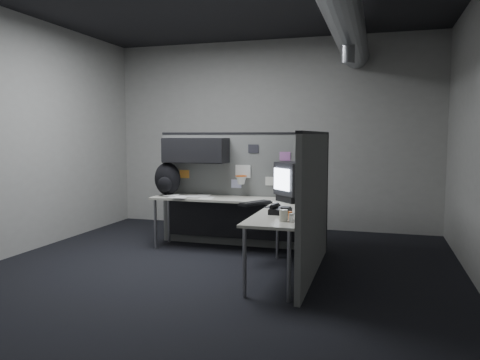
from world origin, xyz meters
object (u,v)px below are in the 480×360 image
(keyboard, at_px, (255,203))
(phone, at_px, (280,210))
(backpack, at_px, (167,179))
(monitor, at_px, (297,181))
(desk, at_px, (245,211))

(keyboard, xyz_separation_m, phone, (0.43, -0.58, 0.02))
(phone, height_order, backpack, backpack)
(monitor, bearing_deg, backpack, 178.68)
(backpack, bearing_deg, monitor, 6.14)
(monitor, distance_m, phone, 1.06)
(monitor, xyz_separation_m, backpack, (-1.89, 0.08, -0.03))
(monitor, bearing_deg, desk, -158.66)
(desk, relative_size, monitor, 3.66)
(desk, distance_m, monitor, 0.77)
(desk, height_order, monitor, monitor)
(desk, xyz_separation_m, phone, (0.62, -0.80, 0.16))
(keyboard, distance_m, phone, 0.73)
(desk, xyz_separation_m, monitor, (0.63, 0.23, 0.38))
(keyboard, bearing_deg, desk, 116.49)
(keyboard, distance_m, backpack, 1.55)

